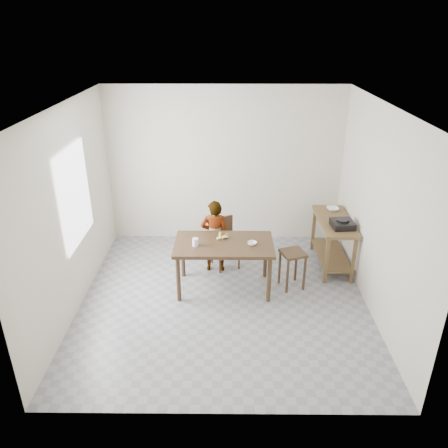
{
  "coord_description": "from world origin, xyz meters",
  "views": [
    {
      "loc": [
        0.05,
        -5.18,
        3.6
      ],
      "look_at": [
        0.0,
        0.4,
        1.0
      ],
      "focal_mm": 35.0,
      "sensor_mm": 36.0,
      "label": 1
    }
  ],
  "objects_px": {
    "dining_table": "(224,266)",
    "child": "(215,236)",
    "dining_chair": "(225,244)",
    "stool": "(292,269)",
    "prep_counter": "(332,243)"
  },
  "relations": [
    {
      "from": "dining_table",
      "to": "dining_chair",
      "type": "height_order",
      "value": "dining_chair"
    },
    {
      "from": "dining_table",
      "to": "child",
      "type": "distance_m",
      "value": 0.6
    },
    {
      "from": "prep_counter",
      "to": "child",
      "type": "distance_m",
      "value": 1.88
    },
    {
      "from": "dining_table",
      "to": "dining_chair",
      "type": "xyz_separation_m",
      "value": [
        0.02,
        0.65,
        0.02
      ]
    },
    {
      "from": "prep_counter",
      "to": "stool",
      "type": "xyz_separation_m",
      "value": [
        -0.72,
        -0.65,
        -0.11
      ]
    },
    {
      "from": "dining_table",
      "to": "child",
      "type": "height_order",
      "value": "child"
    },
    {
      "from": "child",
      "to": "stool",
      "type": "height_order",
      "value": "child"
    },
    {
      "from": "dining_table",
      "to": "stool",
      "type": "relative_size",
      "value": 2.41
    },
    {
      "from": "dining_table",
      "to": "stool",
      "type": "xyz_separation_m",
      "value": [
        1.0,
        0.05,
        -0.08
      ]
    },
    {
      "from": "dining_table",
      "to": "dining_chair",
      "type": "relative_size",
      "value": 1.76
    },
    {
      "from": "dining_chair",
      "to": "stool",
      "type": "bearing_deg",
      "value": -54.53
    },
    {
      "from": "dining_table",
      "to": "stool",
      "type": "distance_m",
      "value": 1.0
    },
    {
      "from": "child",
      "to": "dining_table",
      "type": "bearing_deg",
      "value": 104.1
    },
    {
      "from": "dining_chair",
      "to": "dining_table",
      "type": "bearing_deg",
      "value": -115.02
    },
    {
      "from": "prep_counter",
      "to": "child",
      "type": "bearing_deg",
      "value": -174.99
    }
  ]
}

